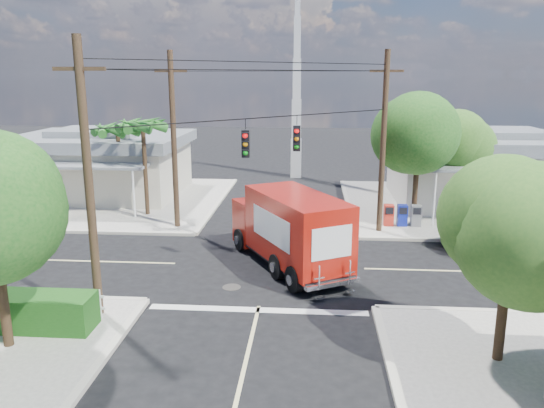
# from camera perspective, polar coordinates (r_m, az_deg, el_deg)

# --- Properties ---
(ground) EXTENTS (120.00, 120.00, 0.00)m
(ground) POSITION_cam_1_polar(r_m,az_deg,el_deg) (22.43, -0.39, -6.69)
(ground) COLOR black
(ground) RESTS_ON ground
(sidewalk_ne) EXTENTS (14.12, 14.12, 0.14)m
(sidewalk_ne) POSITION_cam_1_polar(r_m,az_deg,el_deg) (34.00, 19.81, -0.27)
(sidewalk_ne) COLOR gray
(sidewalk_ne) RESTS_ON ground
(sidewalk_nw) EXTENTS (14.12, 14.12, 0.14)m
(sidewalk_nw) POSITION_cam_1_polar(r_m,az_deg,el_deg) (35.11, -16.84, 0.38)
(sidewalk_nw) COLOR gray
(sidewalk_nw) RESTS_ON ground
(road_markings) EXTENTS (32.00, 32.00, 0.01)m
(road_markings) POSITION_cam_1_polar(r_m,az_deg,el_deg) (21.06, -0.73, -8.07)
(road_markings) COLOR beige
(road_markings) RESTS_ON ground
(building_ne) EXTENTS (11.80, 10.20, 4.50)m
(building_ne) POSITION_cam_1_polar(r_m,az_deg,el_deg) (35.05, 22.21, 3.68)
(building_ne) COLOR silver
(building_ne) RESTS_ON sidewalk_ne
(building_nw) EXTENTS (10.80, 10.20, 4.30)m
(building_nw) POSITION_cam_1_polar(r_m,az_deg,el_deg) (36.56, -17.84, 4.26)
(building_nw) COLOR beige
(building_nw) RESTS_ON sidewalk_nw
(radio_tower) EXTENTS (0.80, 0.80, 17.00)m
(radio_tower) POSITION_cam_1_polar(r_m,az_deg,el_deg) (41.02, 2.66, 10.68)
(radio_tower) COLOR silver
(radio_tower) RESTS_ON ground
(tree_ne_front) EXTENTS (4.21, 4.14, 6.66)m
(tree_ne_front) POSITION_cam_1_polar(r_m,az_deg,el_deg) (28.40, 15.54, 7.06)
(tree_ne_front) COLOR #422D1C
(tree_ne_front) RESTS_ON sidewalk_ne
(tree_ne_back) EXTENTS (3.77, 3.66, 5.82)m
(tree_ne_back) POSITION_cam_1_polar(r_m,az_deg,el_deg) (31.18, 19.43, 6.26)
(tree_ne_back) COLOR #422D1C
(tree_ne_back) RESTS_ON sidewalk_ne
(tree_se) EXTENTS (3.67, 3.54, 5.62)m
(tree_se) POSITION_cam_1_polar(r_m,az_deg,el_deg) (15.16, 24.51, -2.00)
(tree_se) COLOR #422D1C
(tree_se) RESTS_ON sidewalk_se
(palm_nw_front) EXTENTS (3.01, 3.08, 5.59)m
(palm_nw_front) POSITION_cam_1_polar(r_m,az_deg,el_deg) (30.04, -13.73, 8.04)
(palm_nw_front) COLOR #422D1C
(palm_nw_front) RESTS_ON sidewalk_nw
(palm_nw_back) EXTENTS (3.01, 3.08, 5.19)m
(palm_nw_back) POSITION_cam_1_polar(r_m,az_deg,el_deg) (32.14, -16.29, 7.57)
(palm_nw_back) COLOR #422D1C
(palm_nw_back) RESTS_ON sidewalk_nw
(utility_poles) EXTENTS (12.00, 10.68, 9.00)m
(utility_poles) POSITION_cam_1_polar(r_m,az_deg,el_deg) (23.01, -4.03, 5.83)
(utility_poles) COLOR #473321
(utility_poles) RESTS_ON ground
(picket_fence) EXTENTS (5.94, 0.06, 1.00)m
(picket_fence) POSITION_cam_1_polar(r_m,az_deg,el_deg) (19.44, -25.82, -9.28)
(picket_fence) COLOR silver
(picket_fence) RESTS_ON sidewalk_sw
(vending_boxes) EXTENTS (1.90, 0.50, 1.10)m
(vending_boxes) POSITION_cam_1_polar(r_m,az_deg,el_deg) (28.47, 13.83, -1.19)
(vending_boxes) COLOR red
(vending_boxes) RESTS_ON sidewalk_ne
(delivery_truck) EXTENTS (5.52, 7.51, 3.21)m
(delivery_truck) POSITION_cam_1_polar(r_m,az_deg,el_deg) (21.90, 1.86, -2.70)
(delivery_truck) COLOR black
(delivery_truck) RESTS_ON ground
(parked_car) EXTENTS (5.38, 3.32, 1.39)m
(parked_car) POSITION_cam_1_polar(r_m,az_deg,el_deg) (26.38, 23.12, -3.08)
(parked_car) COLOR silver
(parked_car) RESTS_ON ground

